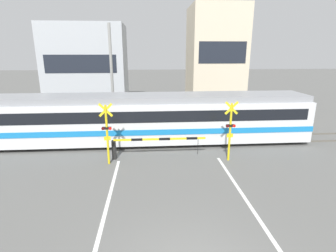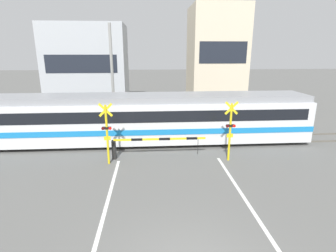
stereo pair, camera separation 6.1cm
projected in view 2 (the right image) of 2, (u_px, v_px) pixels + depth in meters
The scene contains 12 objects.
rail_track_near at pixel (166, 145), 15.72m from camera, with size 50.00×0.10×0.08m.
rail_track_far at pixel (165, 137), 17.10m from camera, with size 50.00×0.10×0.08m.
road_stripe_left at pixel (98, 236), 7.98m from camera, with size 0.14×11.52×0.01m.
road_stripe_right at pixel (264, 229), 8.34m from camera, with size 0.14×11.52×0.01m.
commuter_train at pixel (130, 118), 15.84m from camera, with size 21.59×2.85×2.97m.
crossing_barrier_near at pixel (142, 144), 13.66m from camera, with size 4.91×0.20×1.09m.
crossing_barrier_far at pixel (182, 118), 19.01m from camera, with size 4.91×0.20×1.09m.
crossing_signal_left at pixel (107, 131), 12.74m from camera, with size 0.68×0.15×3.11m.
crossing_signal_right at pixel (230, 129), 13.15m from camera, with size 0.68×0.15×3.11m.
building_left_of_street at pixel (88, 67), 25.97m from camera, with size 7.53×5.35×7.99m.
building_right_of_street at pixel (216, 57), 26.60m from camera, with size 5.26×5.35×9.77m.
utility_pole_streetside at pixel (112, 74), 20.26m from camera, with size 0.22×0.22×7.49m.
Camera 2 is at (-0.96, -5.13, 5.43)m, focal length 28.00 mm.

